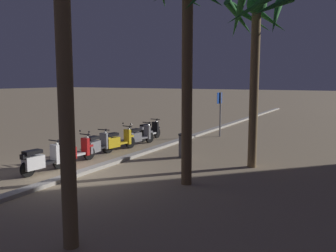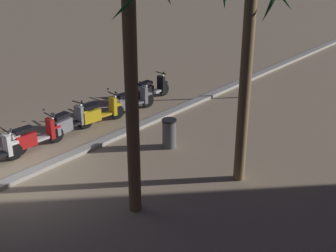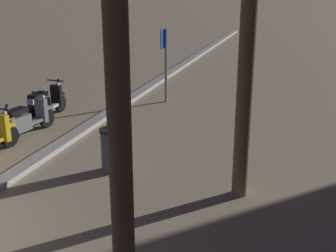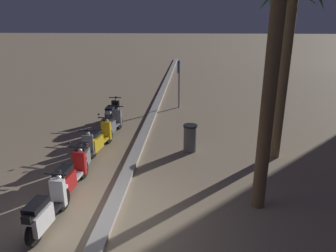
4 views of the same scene
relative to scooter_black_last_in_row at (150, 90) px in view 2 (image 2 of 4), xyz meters
The scene contains 11 objects.
ground_plane 7.01m from the scooter_black_last_in_row, 11.49° to the left, with size 200.00×200.00×0.00m, color #9E896B.
curb_strip 7.04m from the scooter_black_last_in_row, 12.93° to the left, with size 60.00×0.36×0.12m, color #ADA89E.
scooter_black_last_in_row is the anchor object (origin of this frame).
scooter_grey_lead_nearest 1.44m from the scooter_black_last_in_row, 12.72° to the left, with size 1.81×0.62×1.04m.
scooter_yellow_mid_rear 3.05m from the scooter_black_last_in_row, ahead, with size 1.86×0.62×1.17m.
scooter_grey_mid_centre 4.33m from the scooter_black_last_in_row, ahead, with size 1.73×0.56×1.04m.
scooter_red_tail_end 5.75m from the scooter_black_last_in_row, ahead, with size 1.84×0.56×1.17m.
crossing_sign 4.14m from the scooter_black_last_in_row, 136.80° to the left, with size 0.60×0.14×2.40m.
palm_tree_mid_walkway 8.88m from the scooter_black_last_in_row, 40.06° to the left, with size 2.24×2.24×6.15m.
palm_tree_near_sign 8.02m from the scooter_black_last_in_row, 64.19° to the left, with size 2.40×2.39×5.95m.
litter_bin 4.36m from the scooter_black_last_in_row, 50.97° to the left, with size 0.48×0.48×0.95m.
Camera 2 is at (6.02, 10.76, 6.57)m, focal length 49.25 mm.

